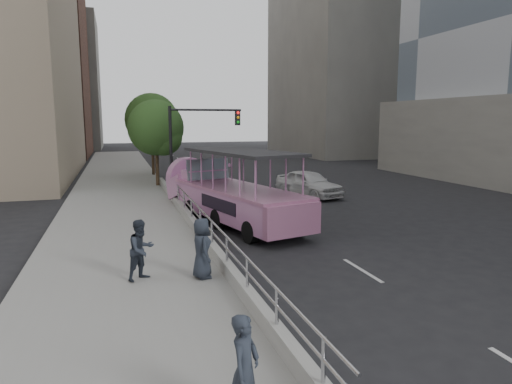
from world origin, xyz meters
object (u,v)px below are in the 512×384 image
Objects in this scene: car at (309,183)px; pedestrian_far at (202,248)px; street_tree_far at (153,122)px; street_tree_near at (158,130)px; pedestrian_near at (245,369)px; parking_sign at (188,180)px; pedestrian_mid at (141,250)px; duck_boat at (227,195)px; traffic_signal at (192,137)px.

car is 15.44m from pedestrian_far.
street_tree_near is at bearing -91.91° from street_tree_far.
pedestrian_near is at bearing 170.53° from pedestrian_far.
parking_sign is (1.20, 10.27, 0.47)m from pedestrian_far.
pedestrian_mid is 10.33m from parking_sign.
duck_boat reaches higher than pedestrian_near.
pedestrian_near is at bearing -92.37° from street_tree_near.
car is at bearing -38.72° from pedestrian_far.
street_tree_far is at bearing -6.48° from pedestrian_far.
duck_boat is 14.02m from pedestrian_near.
traffic_signal reaches higher than pedestrian_mid.
car is 7.27m from traffic_signal.
parking_sign is at bearing -101.91° from traffic_signal.
pedestrian_near is (-3.02, -13.70, -0.11)m from duck_boat.
traffic_signal is at bearing 147.29° from car.
parking_sign is 14.00m from street_tree_far.
car is 0.70× the size of street_tree_far.
pedestrian_mid is at bearing 49.11° from pedestrian_near.
parking_sign is 4.79m from traffic_signal.
car is 10.09m from street_tree_near.
duck_boat is 8.16m from pedestrian_far.
duck_boat is at bearing -22.87° from pedestrian_far.
traffic_signal reaches higher than pedestrian_near.
street_tree_far is at bearing 37.39° from pedestrian_near.
car is 20.84m from pedestrian_near.
street_tree_near is (-0.69, 7.72, 2.25)m from parking_sign.
pedestrian_far is 18.20m from street_tree_near.
street_tree_near is at bearing -6.41° from pedestrian_far.
street_tree_near is (0.99, 23.93, 2.75)m from pedestrian_near.
pedestrian_mid is (-10.14, -12.49, 0.32)m from car.
pedestrian_mid is 0.25× the size of street_tree_far.
parking_sign is at bearing -178.76° from car.
street_tree_near is at bearing 37.30° from pedestrian_near.
car is at bearing 13.78° from pedestrian_near.
pedestrian_far is (0.49, 5.94, 0.03)m from pedestrian_near.
parking_sign is at bearing 117.99° from duck_boat.
street_tree_far reaches higher than parking_sign.
pedestrian_near is 30.12m from street_tree_far.
traffic_signal is 0.91× the size of street_tree_near.
pedestrian_far is 24.21m from street_tree_far.
street_tree_near reaches higher than car.
traffic_signal is at bearing 32.47° from pedestrian_near.
street_tree_far is at bearing 98.43° from traffic_signal.
car is (6.08, 5.05, -0.41)m from duck_boat.
car is at bearing -54.73° from street_tree_far.
traffic_signal reaches higher than pedestrian_far.
pedestrian_mid is 0.31× the size of traffic_signal.
pedestrian_near is at bearing -95.93° from parking_sign.
street_tree_near is (2.03, 17.67, 2.72)m from pedestrian_mid.
street_tree_far reaches higher than pedestrian_near.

